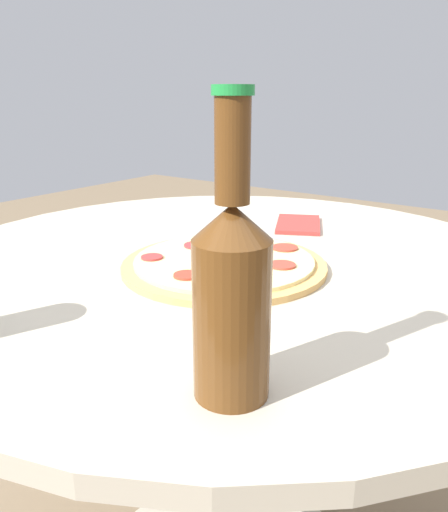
% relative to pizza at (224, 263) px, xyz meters
% --- Properties ---
extents(table, '(1.04, 1.04, 0.73)m').
position_rel_pizza_xyz_m(table, '(-0.06, -0.03, -0.17)').
color(table, '#B2A893').
rests_on(table, ground_plane).
extents(pizza, '(0.32, 0.32, 0.02)m').
position_rel_pizza_xyz_m(pizza, '(0.00, 0.00, 0.00)').
color(pizza, tan).
rests_on(pizza, table).
extents(beer_bottle, '(0.07, 0.07, 0.27)m').
position_rel_pizza_xyz_m(beer_bottle, '(0.27, 0.21, 0.09)').
color(beer_bottle, '#563314').
rests_on(beer_bottle, table).
extents(napkin, '(0.17, 0.14, 0.01)m').
position_rel_pizza_xyz_m(napkin, '(-0.30, -0.02, -0.00)').
color(napkin, red).
rests_on(napkin, table).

